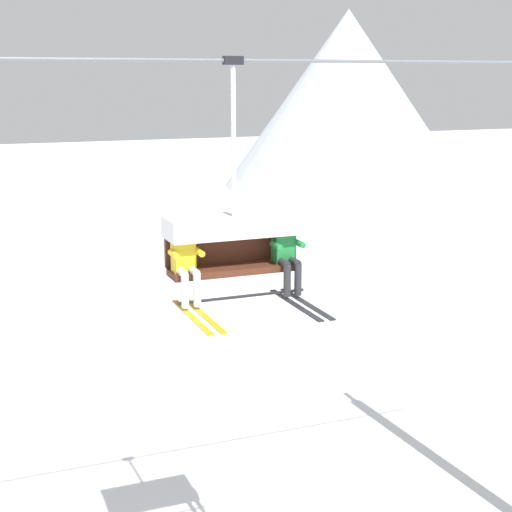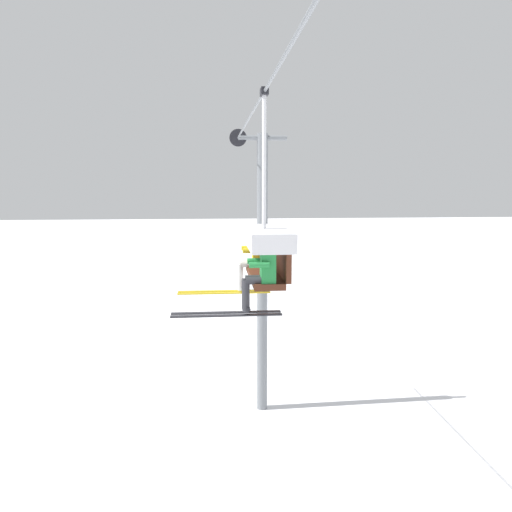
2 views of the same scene
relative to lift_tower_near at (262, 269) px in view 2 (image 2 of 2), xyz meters
The scene contains 5 objects.
lift_tower_near is the anchor object (origin of this frame).
lift_cable 8.76m from the lift_tower_near, ahead, with size 17.13×0.05×0.05m.
chairlift_chair 8.54m from the lift_tower_near, ahead, with size 1.99×0.74×3.42m.
skier_yellow 7.73m from the lift_tower_near, ahead, with size 0.46×1.70×1.23m.
skier_green 9.26m from the lift_tower_near, ahead, with size 0.46×1.70×1.23m.
Camera 2 is at (9.96, -1.65, 7.88)m, focal length 35.00 mm.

